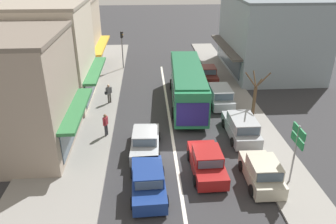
{
  "coord_description": "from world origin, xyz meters",
  "views": [
    {
      "loc": [
        -1.63,
        -17.97,
        11.5
      ],
      "look_at": [
        -0.2,
        3.47,
        1.2
      ],
      "focal_mm": 35.0,
      "sensor_mm": 36.0,
      "label": 1
    }
  ],
  "objects_px": {
    "traffic_light_downstreet": "(122,44)",
    "parked_wagon_kerb_third": "(220,96)",
    "sedan_adjacent_lane_lead": "(148,181)",
    "sedan_behind_bus_near": "(145,142)",
    "sedan_adjacent_lane_trail": "(207,162)",
    "pedestrian_with_handbag_near": "(109,92)",
    "directional_road_sign": "(297,141)",
    "parked_sedan_kerb_rear": "(207,74)",
    "city_bus": "(187,83)",
    "parked_wagon_kerb_second": "(241,127)",
    "parked_hatchback_kerb_front": "(262,172)",
    "pedestrian_browsing_midblock": "(106,123)",
    "street_tree_right": "(254,100)"
  },
  "relations": [
    {
      "from": "sedan_behind_bus_near",
      "to": "parked_wagon_kerb_second",
      "type": "xyz_separation_m",
      "value": [
        6.66,
        1.42,
        0.08
      ]
    },
    {
      "from": "sedan_behind_bus_near",
      "to": "city_bus",
      "type": "bearing_deg",
      "value": 64.06
    },
    {
      "from": "parked_wagon_kerb_third",
      "to": "pedestrian_browsing_midblock",
      "type": "xyz_separation_m",
      "value": [
        -9.04,
        -5.13,
        0.32
      ]
    },
    {
      "from": "sedan_adjacent_lane_lead",
      "to": "sedan_behind_bus_near",
      "type": "bearing_deg",
      "value": 91.95
    },
    {
      "from": "traffic_light_downstreet",
      "to": "parked_wagon_kerb_second",
      "type": "bearing_deg",
      "value": -60.09
    },
    {
      "from": "sedan_behind_bus_near",
      "to": "traffic_light_downstreet",
      "type": "relative_size",
      "value": 1.02
    },
    {
      "from": "sedan_adjacent_lane_lead",
      "to": "parked_hatchback_kerb_front",
      "type": "bearing_deg",
      "value": 3.12
    },
    {
      "from": "pedestrian_with_handbag_near",
      "to": "sedan_adjacent_lane_trail",
      "type": "bearing_deg",
      "value": -56.99
    },
    {
      "from": "parked_sedan_kerb_rear",
      "to": "traffic_light_downstreet",
      "type": "relative_size",
      "value": 1.01
    },
    {
      "from": "sedan_behind_bus_near",
      "to": "parked_sedan_kerb_rear",
      "type": "relative_size",
      "value": 1.01
    },
    {
      "from": "sedan_adjacent_lane_lead",
      "to": "directional_road_sign",
      "type": "bearing_deg",
      "value": 1.48
    },
    {
      "from": "city_bus",
      "to": "parked_wagon_kerb_third",
      "type": "bearing_deg",
      "value": -5.01
    },
    {
      "from": "sedan_behind_bus_near",
      "to": "pedestrian_with_handbag_near",
      "type": "distance_m",
      "value": 8.23
    },
    {
      "from": "traffic_light_downstreet",
      "to": "directional_road_sign",
      "type": "bearing_deg",
      "value": -63.73
    },
    {
      "from": "parked_sedan_kerb_rear",
      "to": "traffic_light_downstreet",
      "type": "bearing_deg",
      "value": 154.24
    },
    {
      "from": "city_bus",
      "to": "pedestrian_browsing_midblock",
      "type": "xyz_separation_m",
      "value": [
        -6.28,
        -5.37,
        -0.81
      ]
    },
    {
      "from": "sedan_adjacent_lane_lead",
      "to": "parked_hatchback_kerb_front",
      "type": "relative_size",
      "value": 1.14
    },
    {
      "from": "sedan_adjacent_lane_lead",
      "to": "pedestrian_browsing_midblock",
      "type": "distance_m",
      "value": 6.72
    },
    {
      "from": "sedan_behind_bus_near",
      "to": "parked_hatchback_kerb_front",
      "type": "bearing_deg",
      "value": -30.39
    },
    {
      "from": "sedan_adjacent_lane_lead",
      "to": "traffic_light_downstreet",
      "type": "relative_size",
      "value": 1.01
    },
    {
      "from": "parked_wagon_kerb_third",
      "to": "traffic_light_downstreet",
      "type": "xyz_separation_m",
      "value": [
        -8.72,
        10.04,
        2.11
      ]
    },
    {
      "from": "parked_wagon_kerb_second",
      "to": "directional_road_sign",
      "type": "relative_size",
      "value": 1.25
    },
    {
      "from": "sedan_behind_bus_near",
      "to": "pedestrian_with_handbag_near",
      "type": "xyz_separation_m",
      "value": [
        -3.04,
        7.64,
        0.4
      ]
    },
    {
      "from": "sedan_adjacent_lane_trail",
      "to": "parked_sedan_kerb_rear",
      "type": "bearing_deg",
      "value": 79.89
    },
    {
      "from": "sedan_adjacent_lane_trail",
      "to": "traffic_light_downstreet",
      "type": "height_order",
      "value": "traffic_light_downstreet"
    },
    {
      "from": "parked_hatchback_kerb_front",
      "to": "parked_sedan_kerb_rear",
      "type": "xyz_separation_m",
      "value": [
        -0.1,
        16.71,
        -0.05
      ]
    },
    {
      "from": "sedan_adjacent_lane_trail",
      "to": "pedestrian_browsing_midblock",
      "type": "distance_m",
      "value": 7.72
    },
    {
      "from": "traffic_light_downstreet",
      "to": "pedestrian_with_handbag_near",
      "type": "relative_size",
      "value": 2.58
    },
    {
      "from": "pedestrian_browsing_midblock",
      "to": "sedan_adjacent_lane_trail",
      "type": "bearing_deg",
      "value": -35.6
    },
    {
      "from": "sedan_behind_bus_near",
      "to": "pedestrian_browsing_midblock",
      "type": "height_order",
      "value": "pedestrian_browsing_midblock"
    },
    {
      "from": "city_bus",
      "to": "sedan_behind_bus_near",
      "type": "height_order",
      "value": "city_bus"
    },
    {
      "from": "sedan_adjacent_lane_trail",
      "to": "pedestrian_with_handbag_near",
      "type": "height_order",
      "value": "pedestrian_with_handbag_near"
    },
    {
      "from": "pedestrian_browsing_midblock",
      "to": "city_bus",
      "type": "bearing_deg",
      "value": 40.55
    },
    {
      "from": "parked_wagon_kerb_third",
      "to": "sedan_adjacent_lane_lead",
      "type": "bearing_deg",
      "value": -118.94
    },
    {
      "from": "sedan_adjacent_lane_trail",
      "to": "sedan_adjacent_lane_lead",
      "type": "xyz_separation_m",
      "value": [
        -3.42,
        -1.58,
        0.0
      ]
    },
    {
      "from": "pedestrian_with_handbag_near",
      "to": "sedan_behind_bus_near",
      "type": "bearing_deg",
      "value": -68.3
    },
    {
      "from": "sedan_behind_bus_near",
      "to": "sedan_adjacent_lane_lead",
      "type": "distance_m",
      "value": 4.1
    },
    {
      "from": "pedestrian_browsing_midblock",
      "to": "directional_road_sign",
      "type": "bearing_deg",
      "value": -28.71
    },
    {
      "from": "parked_wagon_kerb_third",
      "to": "parked_sedan_kerb_rear",
      "type": "bearing_deg",
      "value": 90.19
    },
    {
      "from": "city_bus",
      "to": "street_tree_right",
      "type": "bearing_deg",
      "value": -43.55
    },
    {
      "from": "parked_hatchback_kerb_front",
      "to": "pedestrian_browsing_midblock",
      "type": "xyz_separation_m",
      "value": [
        -9.12,
        5.73,
        0.36
      ]
    },
    {
      "from": "sedan_adjacent_lane_lead",
      "to": "pedestrian_with_handbag_near",
      "type": "bearing_deg",
      "value": 105.15
    },
    {
      "from": "sedan_adjacent_lane_trail",
      "to": "pedestrian_browsing_midblock",
      "type": "height_order",
      "value": "pedestrian_browsing_midblock"
    },
    {
      "from": "city_bus",
      "to": "parked_wagon_kerb_third",
      "type": "distance_m",
      "value": 3.0
    },
    {
      "from": "sedan_adjacent_lane_lead",
      "to": "traffic_light_downstreet",
      "type": "distance_m",
      "value": 21.51
    },
    {
      "from": "city_bus",
      "to": "parked_wagon_kerb_second",
      "type": "height_order",
      "value": "city_bus"
    },
    {
      "from": "traffic_light_downstreet",
      "to": "parked_wagon_kerb_third",
      "type": "bearing_deg",
      "value": -49.04
    },
    {
      "from": "city_bus",
      "to": "directional_road_sign",
      "type": "xyz_separation_m",
      "value": [
        4.43,
        -11.24,
        0.82
      ]
    },
    {
      "from": "sedan_behind_bus_near",
      "to": "parked_hatchback_kerb_front",
      "type": "xyz_separation_m",
      "value": [
        6.41,
        -3.76,
        0.05
      ]
    },
    {
      "from": "city_bus",
      "to": "parked_wagon_kerb_third",
      "type": "height_order",
      "value": "city_bus"
    }
  ]
}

